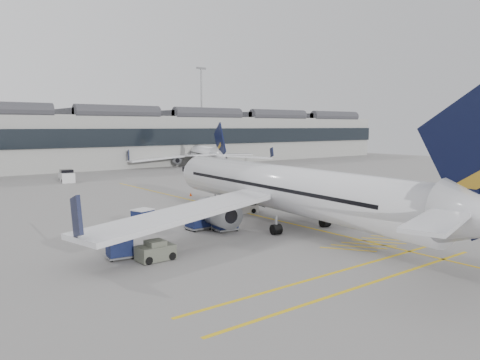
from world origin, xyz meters
TOP-DOWN VIEW (x-y plane):
  - ground at (0.00, 0.00)m, footprint 220.00×220.00m
  - terminal at (0.00, 71.93)m, footprint 200.00×20.45m
  - apron_markings at (10.00, 10.00)m, footprint 0.25×60.00m
  - airliner_main at (8.89, 1.29)m, footprint 38.37×42.09m
  - airliner_far at (37.12, 59.16)m, footprint 31.26×34.68m
  - belt_loader at (9.23, 9.25)m, footprint 5.19×2.78m
  - baggage_cart_a at (2.00, 5.02)m, footprint 1.93×1.59m
  - baggage_cart_b at (3.55, 3.22)m, footprint 2.03×1.74m
  - baggage_cart_c at (-1.69, 7.94)m, footprint 2.00×1.81m
  - baggage_cart_d at (-6.89, 0.76)m, footprint 1.83×1.58m
  - ramp_agent_a at (5.13, 5.62)m, footprint 0.71×0.77m
  - ramp_agent_b at (2.81, 5.37)m, footprint 1.10×1.08m
  - pushback_tug at (-5.17, -1.04)m, footprint 2.42×1.53m
  - safety_cone_nose at (11.66, 21.90)m, footprint 0.35×0.35m
  - safety_cone_engine at (17.39, 5.02)m, footprint 0.38×0.38m
  - service_van_mid at (4.05, 46.66)m, footprint 2.48×4.12m
  - service_van_right at (34.00, 39.30)m, footprint 4.01×3.26m

SIDE VIEW (x-z plane):
  - ground at x=0.00m, z-range 0.00..0.00m
  - apron_markings at x=10.00m, z-range 0.00..0.01m
  - safety_cone_nose at x=11.66m, z-range 0.00..0.48m
  - safety_cone_engine at x=17.39m, z-range 0.00..0.53m
  - pushback_tug at x=-5.17m, z-range -0.07..1.26m
  - belt_loader at x=9.23m, z-range -0.43..1.63m
  - service_van_right at x=34.00m, z-range -0.10..1.75m
  - ramp_agent_a at x=5.13m, z-range 0.00..1.77m
  - service_van_mid at x=4.05m, z-range -0.10..1.89m
  - ramp_agent_b at x=2.81m, z-range 0.00..1.79m
  - baggage_cart_d at x=-6.89m, z-range 0.06..1.82m
  - baggage_cart_c at x=-1.69m, z-range 0.06..1.83m
  - baggage_cart_b at x=3.55m, z-range 0.07..2.06m
  - baggage_cart_a at x=2.00m, z-range 0.07..2.10m
  - airliner_far at x=37.12m, z-range -1.96..7.56m
  - airliner_main at x=8.89m, z-range -2.31..8.89m
  - terminal at x=0.00m, z-range -0.06..12.34m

